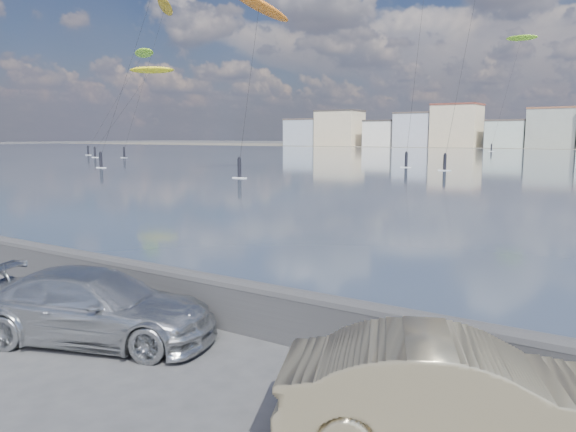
% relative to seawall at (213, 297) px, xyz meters
% --- Properties ---
extents(ground, '(700.00, 700.00, 0.00)m').
position_rel_seawall_xyz_m(ground, '(0.00, -2.70, -0.58)').
color(ground, '#333335').
rests_on(ground, ground).
extents(seawall, '(400.00, 0.36, 1.08)m').
position_rel_seawall_xyz_m(seawall, '(0.00, 0.00, 0.00)').
color(seawall, '#28282B').
rests_on(seawall, ground).
extents(car_silver, '(5.05, 3.47, 1.36)m').
position_rel_seawall_xyz_m(car_silver, '(-1.24, -1.95, 0.10)').
color(car_silver, '#B5B8BC').
rests_on(car_silver, ground).
extents(car_champagne, '(4.63, 3.20, 1.45)m').
position_rel_seawall_xyz_m(car_champagne, '(5.63, -1.89, 0.14)').
color(car_champagne, tan).
rests_on(car_champagne, ground).
extents(kitesurfer_3, '(10.99, 19.90, 23.05)m').
position_rel_seawall_xyz_m(kitesurfer_3, '(-89.43, 79.64, 21.16)').
color(kitesurfer_3, '#8CD826').
rests_on(kitesurfer_3, ground).
extents(kitesurfer_7, '(5.59, 11.33, 18.40)m').
position_rel_seawall_xyz_m(kitesurfer_7, '(-27.61, 38.95, 16.02)').
color(kitesurfer_7, orange).
rests_on(kitesurfer_7, ground).
extents(kitesurfer_9, '(9.15, 18.73, 17.69)m').
position_rel_seawall_xyz_m(kitesurfer_9, '(-78.49, 71.54, 16.03)').
color(kitesurfer_9, yellow).
rests_on(kitesurfer_9, ground).
extents(kitesurfer_12, '(8.65, 15.62, 30.13)m').
position_rel_seawall_xyz_m(kitesurfer_12, '(-25.55, 150.48, 28.00)').
color(kitesurfer_12, '#8CD826').
rests_on(kitesurfer_12, ground).
extents(kitesurfer_13, '(5.75, 14.43, 29.00)m').
position_rel_seawall_xyz_m(kitesurfer_13, '(-71.38, 68.70, 26.38)').
color(kitesurfer_13, '#BF8C19').
rests_on(kitesurfer_13, ground).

